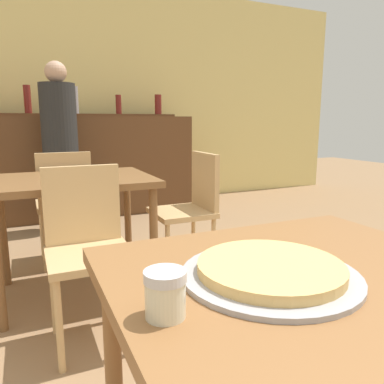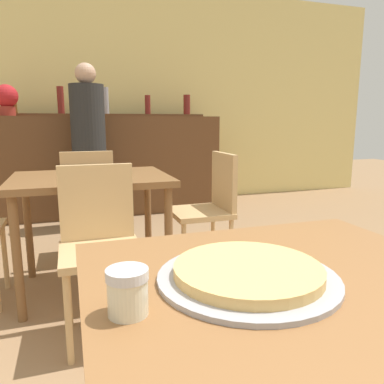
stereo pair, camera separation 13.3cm
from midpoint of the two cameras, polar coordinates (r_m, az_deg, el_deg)
wall_back at (r=5.06m, az=-18.70°, el=13.71°), size 8.00×0.05×2.80m
dining_table_near at (r=0.95m, az=12.74°, el=-17.19°), size 0.91×0.78×0.75m
dining_table_far at (r=2.45m, az=-19.30°, el=-0.11°), size 0.97×0.74×0.75m
bar_counter at (r=4.58m, az=-17.45°, el=3.75°), size 2.60×0.56×1.15m
bar_back_shelf at (r=4.68m, az=-18.35°, el=11.68°), size 2.39×0.24×0.34m
chair_far_side_front at (r=1.96m, az=-17.61°, el=-7.01°), size 0.40×0.40×0.87m
chair_far_side_back at (r=3.01m, az=-20.06°, el=-0.98°), size 0.40×0.40×0.87m
chair_far_side_right at (r=2.67m, az=-1.53°, el=-1.79°), size 0.40×0.40×0.87m
pizza_tray at (r=0.87m, az=7.46°, el=-11.89°), size 0.40×0.40×0.04m
cheese_shaker at (r=0.70m, az=-9.73°, el=-15.13°), size 0.08×0.08×0.09m
person_standing at (r=3.95m, az=-20.38°, el=7.23°), size 0.34×0.34×1.65m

